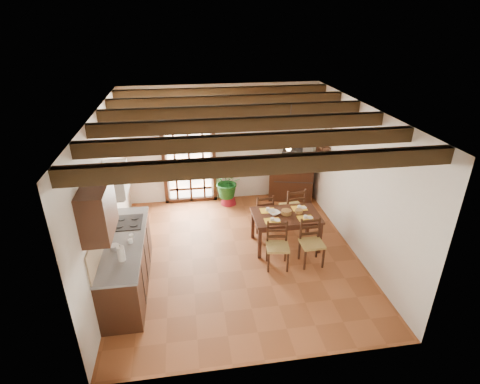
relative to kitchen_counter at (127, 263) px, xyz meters
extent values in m
plane|color=brown|center=(1.96, 0.60, -0.47)|extent=(5.00, 5.00, 0.00)
cube|color=silver|center=(1.96, 3.10, 0.93)|extent=(4.50, 0.02, 2.80)
cube|color=silver|center=(1.96, -1.90, 0.93)|extent=(4.50, 0.02, 2.80)
cube|color=silver|center=(-0.29, 0.60, 0.93)|extent=(0.02, 5.00, 2.80)
cube|color=silver|center=(4.21, 0.60, 0.93)|extent=(0.02, 5.00, 2.80)
cube|color=white|center=(1.96, 0.60, 2.33)|extent=(4.50, 5.00, 0.02)
cube|color=black|center=(1.96, -1.50, 2.22)|extent=(4.50, 0.14, 0.20)
cube|color=black|center=(1.96, -0.66, 2.22)|extent=(4.50, 0.14, 0.20)
cube|color=black|center=(1.96, 0.18, 2.22)|extent=(4.50, 0.14, 0.20)
cube|color=black|center=(1.96, 1.02, 2.22)|extent=(4.50, 0.14, 0.20)
cube|color=black|center=(1.96, 1.86, 2.22)|extent=(4.50, 0.14, 0.20)
cube|color=black|center=(1.96, 2.70, 2.22)|extent=(4.50, 0.14, 0.20)
cube|color=white|center=(1.16, 3.09, 0.63)|extent=(1.01, 0.02, 2.11)
cube|color=black|center=(1.16, 3.04, 1.77)|extent=(1.26, 0.10, 0.08)
cube|color=black|center=(0.57, 3.04, 0.63)|extent=(0.08, 0.10, 2.28)
cube|color=black|center=(1.75, 3.04, 0.63)|extent=(0.08, 0.10, 2.28)
cube|color=black|center=(1.16, 3.02, 0.63)|extent=(1.01, 0.03, 2.02)
cube|color=black|center=(0.01, 0.00, -0.03)|extent=(0.60, 2.20, 0.88)
cube|color=slate|center=(0.01, 0.00, 0.43)|extent=(0.64, 2.25, 0.04)
cube|color=tan|center=(-0.28, 0.00, 0.66)|extent=(0.02, 2.20, 0.50)
cube|color=black|center=(-0.12, -0.70, 1.38)|extent=(0.35, 0.80, 0.70)
cube|color=white|center=(-0.09, 0.55, 1.28)|extent=(0.38, 0.60, 0.50)
cube|color=silver|center=(-0.09, 0.55, 1.01)|extent=(0.32, 0.55, 0.04)
cube|color=black|center=(0.01, 0.55, 0.45)|extent=(0.50, 0.55, 0.02)
cylinder|color=white|center=(0.06, -0.55, 0.56)|extent=(0.11, 0.11, 0.24)
cylinder|color=silver|center=(-0.09, -0.25, 0.48)|extent=(0.14, 0.14, 0.10)
cube|color=#3A1D12|center=(2.93, 0.81, 0.20)|extent=(1.28, 0.83, 0.05)
cube|color=#3A1D12|center=(2.93, 0.81, 0.13)|extent=(1.16, 0.75, 0.09)
cube|color=#3A1D12|center=(3.52, 1.16, -0.15)|extent=(0.06, 0.06, 0.65)
cube|color=#3A1D12|center=(2.34, 1.17, -0.15)|extent=(0.06, 0.06, 0.65)
cube|color=#3A1D12|center=(3.51, 0.45, -0.15)|extent=(0.06, 0.06, 0.65)
cube|color=#3A1D12|center=(2.34, 0.45, -0.15)|extent=(0.06, 0.06, 0.65)
cube|color=#A38945|center=(2.61, 0.14, -0.05)|extent=(0.45, 0.43, 0.05)
cube|color=black|center=(2.63, 0.30, 0.17)|extent=(0.40, 0.09, 0.44)
cube|color=black|center=(2.61, 0.14, -0.26)|extent=(0.42, 0.41, 0.43)
cube|color=#A38945|center=(3.25, 0.14, -0.04)|extent=(0.41, 0.39, 0.05)
cube|color=black|center=(3.24, 0.30, 0.18)|extent=(0.40, 0.04, 0.44)
cube|color=black|center=(3.25, 0.14, -0.26)|extent=(0.39, 0.37, 0.43)
cube|color=#A38945|center=(2.61, 1.48, -0.05)|extent=(0.43, 0.42, 0.05)
cube|color=black|center=(2.63, 1.32, 0.16)|extent=(0.39, 0.08, 0.43)
cube|color=black|center=(2.61, 1.48, -0.26)|extent=(0.41, 0.39, 0.42)
cube|color=#A38945|center=(3.25, 1.47, 0.00)|extent=(0.49, 0.48, 0.05)
cube|color=black|center=(3.28, 1.30, 0.24)|extent=(0.44, 0.10, 0.48)
cube|color=black|center=(3.25, 1.47, -0.24)|extent=(0.47, 0.45, 0.47)
cube|color=yellow|center=(2.61, 0.61, 0.17)|extent=(0.29, 0.22, 0.01)
cube|color=yellow|center=(3.25, 0.61, 0.17)|extent=(0.29, 0.22, 0.01)
cube|color=yellow|center=(2.61, 1.01, 0.17)|extent=(0.29, 0.22, 0.01)
cube|color=yellow|center=(3.25, 1.01, 0.17)|extent=(0.29, 0.22, 0.01)
cylinder|color=olive|center=(2.93, 0.81, 0.21)|extent=(0.20, 0.20, 0.08)
imported|color=white|center=(2.70, 0.85, 0.25)|extent=(0.28, 0.28, 0.05)
cube|color=black|center=(3.60, 2.83, -0.03)|extent=(1.14, 0.71, 0.90)
cube|color=black|center=(3.60, 2.83, 0.61)|extent=(0.58, 0.55, 0.39)
cube|color=black|center=(3.60, 2.62, 0.61)|extent=(0.35, 0.15, 0.30)
cube|color=white|center=(3.46, 3.08, 1.28)|extent=(0.25, 0.03, 0.32)
cone|color=maroon|center=(2.04, 2.75, -0.36)|extent=(0.37, 0.37, 0.23)
imported|color=#144C19|center=(2.04, 2.75, 0.10)|extent=(2.33, 2.16, 2.12)
cube|color=black|center=(4.10, 2.20, 1.08)|extent=(0.20, 0.42, 0.03)
cube|color=black|center=(4.10, 2.03, 0.99)|extent=(0.18, 0.03, 0.18)
cube|color=black|center=(4.10, 2.37, 0.99)|extent=(0.18, 0.03, 0.18)
imported|color=#B2BFB2|center=(4.10, 2.20, 1.18)|extent=(0.15, 0.15, 0.15)
sphere|color=yellow|center=(4.10, 2.20, 1.39)|extent=(0.14, 0.14, 0.14)
cylinder|color=#144C19|center=(4.10, 2.20, 1.24)|extent=(0.01, 0.01, 0.28)
cube|color=brown|center=(4.18, 2.20, 1.58)|extent=(0.03, 0.32, 0.32)
cube|color=#C3B292|center=(4.17, 2.20, 1.58)|extent=(0.01, 0.26, 0.26)
cylinder|color=black|center=(2.93, 0.91, 1.98)|extent=(0.01, 0.01, 0.70)
cone|color=#F4EDC5|center=(2.93, 0.91, 1.61)|extent=(0.36, 0.36, 0.14)
sphere|color=#FFD88C|center=(2.93, 0.91, 1.53)|extent=(0.09, 0.09, 0.09)
camera|label=1|loc=(1.09, -5.29, 3.76)|focal=28.00mm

